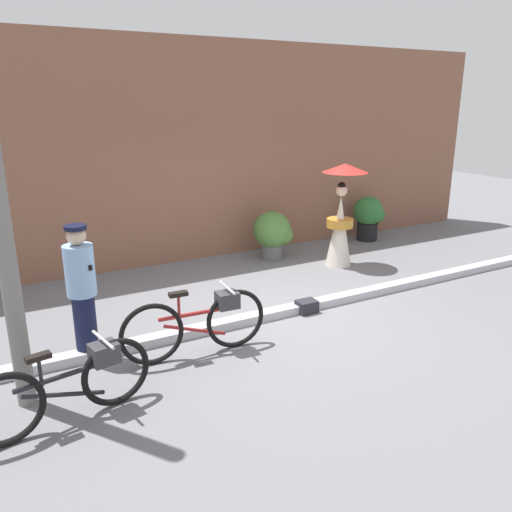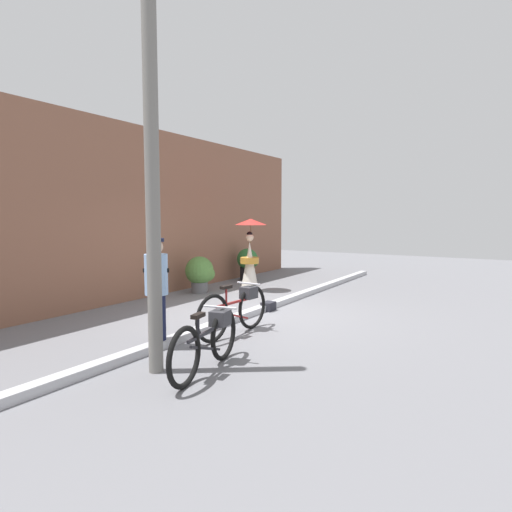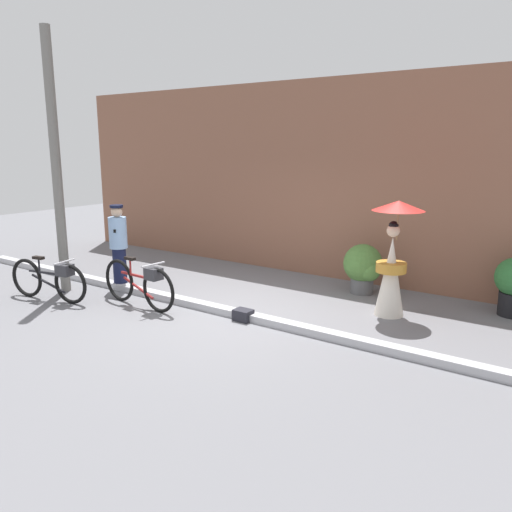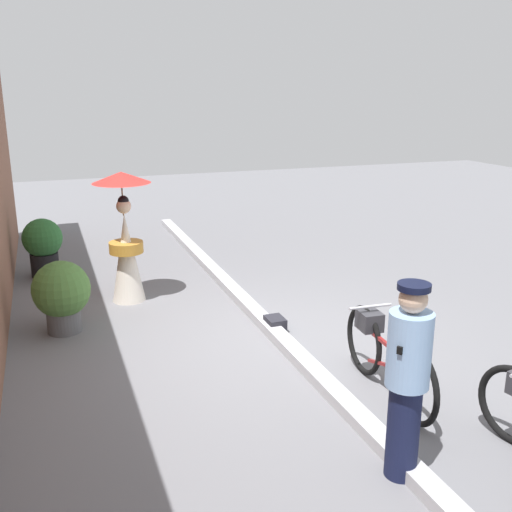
% 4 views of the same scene
% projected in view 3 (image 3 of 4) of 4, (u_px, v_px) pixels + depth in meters
% --- Properties ---
extents(ground_plane, '(30.00, 30.00, 0.00)m').
position_uv_depth(ground_plane, '(227.00, 315.00, 8.46)').
color(ground_plane, slate).
extents(building_wall, '(14.00, 0.40, 4.07)m').
position_uv_depth(building_wall, '(325.00, 180.00, 10.73)').
color(building_wall, brown).
rests_on(building_wall, ground_plane).
extents(sidewalk_curb, '(14.00, 0.20, 0.12)m').
position_uv_depth(sidewalk_curb, '(226.00, 311.00, 8.45)').
color(sidewalk_curb, '#B2B2B7').
rests_on(sidewalk_curb, ground_plane).
extents(bicycle_near_officer, '(1.81, 0.48, 0.85)m').
position_uv_depth(bicycle_near_officer, '(140.00, 283.00, 8.78)').
color(bicycle_near_officer, black).
rests_on(bicycle_near_officer, ground_plane).
extents(bicycle_far_side, '(1.75, 0.51, 0.79)m').
position_uv_depth(bicycle_far_side, '(50.00, 279.00, 9.15)').
color(bicycle_far_side, black).
rests_on(bicycle_far_side, ground_plane).
extents(person_officer, '(0.34, 0.34, 1.64)m').
position_uv_depth(person_officer, '(119.00, 245.00, 9.84)').
color(person_officer, '#141938').
rests_on(person_officer, ground_plane).
extents(person_with_parasol, '(0.83, 0.83, 1.90)m').
position_uv_depth(person_with_parasol, '(393.00, 258.00, 8.24)').
color(person_with_parasol, silver).
rests_on(person_with_parasol, ground_plane).
extents(potted_plant_small, '(0.75, 0.73, 0.94)m').
position_uv_depth(potted_plant_small, '(363.00, 267.00, 9.58)').
color(potted_plant_small, '#59595B').
rests_on(potted_plant_small, ground_plane).
extents(backpack_on_pavement, '(0.29, 0.22, 0.18)m').
position_uv_depth(backpack_on_pavement, '(243.00, 315.00, 8.16)').
color(backpack_on_pavement, '#26262D').
rests_on(backpack_on_pavement, ground_plane).
extents(utility_pole, '(0.18, 0.18, 4.80)m').
position_uv_depth(utility_pole, '(56.00, 164.00, 9.37)').
color(utility_pole, slate).
rests_on(utility_pole, ground_plane).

